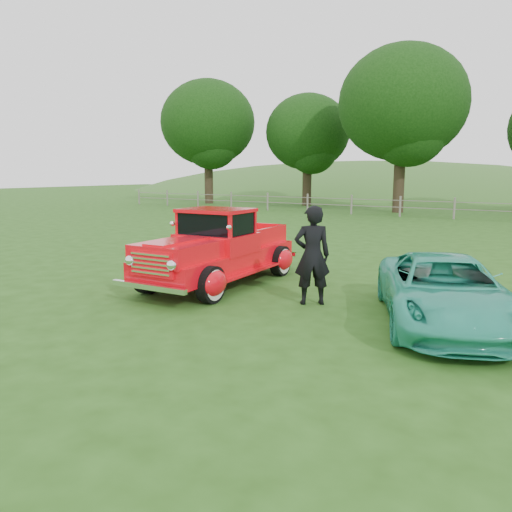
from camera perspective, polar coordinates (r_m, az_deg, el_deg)
The scene contains 9 objects.
ground at distance 9.32m, azimuth -3.88°, elevation -6.68°, with size 140.00×140.00×0.00m, color #244B14.
distant_hills at distance 67.75m, azimuth 23.77°, elevation 2.76°, with size 116.00×60.00×18.00m.
fence_line at distance 29.79m, azimuth 21.72°, elevation 5.09°, with size 48.00×0.12×1.20m.
tree_far_west at distance 41.93m, azimuth -5.52°, elevation 14.90°, with size 7.60×7.60×9.93m.
tree_mid_west at distance 39.35m, azimuth 5.94°, elevation 13.87°, with size 6.40×6.40×8.46m.
tree_near_west at distance 33.81m, azimuth 16.41°, elevation 16.37°, with size 8.00×8.00×10.42m.
red_pickup at distance 11.65m, azimuth -4.34°, elevation 0.62°, with size 2.36×5.04×1.78m.
teal_sedan at distance 9.14m, azimuth 20.75°, elevation -3.79°, with size 1.97×4.28×1.19m, color teal.
man at distance 9.88m, azimuth 6.44°, elevation 0.08°, with size 0.72×0.47×1.97m, color black.
Camera 1 is at (5.24, -7.25, 2.62)m, focal length 35.00 mm.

